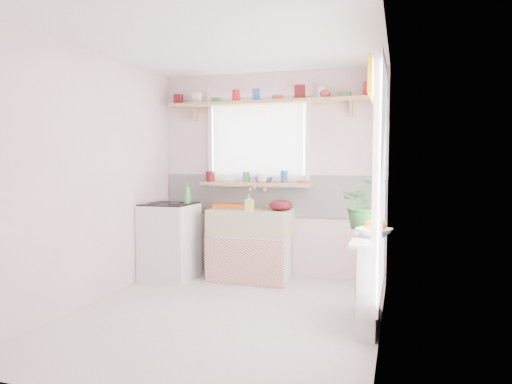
% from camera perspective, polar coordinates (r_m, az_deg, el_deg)
% --- Properties ---
extents(room, '(3.20, 3.20, 3.20)m').
position_cam_1_polar(room, '(4.76, 7.01, 3.24)').
color(room, silver).
rests_on(room, ground).
extents(sink_unit, '(0.95, 0.65, 1.11)m').
position_cam_1_polar(sink_unit, '(5.47, -0.64, -6.51)').
color(sink_unit, white).
rests_on(sink_unit, ground).
extents(cooker, '(0.58, 0.58, 0.93)m').
position_cam_1_polar(cooker, '(5.62, -10.72, -6.01)').
color(cooker, white).
rests_on(cooker, ground).
extents(radiator_ledge, '(0.22, 0.95, 0.78)m').
position_cam_1_polar(radiator_ledge, '(4.16, 14.00, -10.52)').
color(radiator_ledge, white).
rests_on(radiator_ledge, ground).
extents(windowsill, '(1.40, 0.22, 0.04)m').
position_cam_1_polar(windowsill, '(5.57, -0.04, 1.00)').
color(windowsill, tan).
rests_on(windowsill, room).
extents(pine_shelf, '(2.52, 0.24, 0.04)m').
position_cam_1_polar(pine_shelf, '(5.55, 1.43, 11.13)').
color(pine_shelf, tan).
rests_on(pine_shelf, room).
extents(shelf_crockery, '(2.47, 0.11, 0.12)m').
position_cam_1_polar(shelf_crockery, '(5.57, 1.20, 11.89)').
color(shelf_crockery, '#590F14').
rests_on(shelf_crockery, pine_shelf).
extents(sill_crockery, '(1.35, 0.11, 0.12)m').
position_cam_1_polar(sill_crockery, '(5.58, -0.53, 1.77)').
color(sill_crockery, '#590F14').
rests_on(sill_crockery, windowsill).
extents(dish_tray, '(0.46, 0.41, 0.04)m').
position_cam_1_polar(dish_tray, '(5.73, -3.56, -1.63)').
color(dish_tray, '#FD5C16').
rests_on(dish_tray, sink_unit).
extents(colander, '(0.31, 0.31, 0.13)m').
position_cam_1_polar(colander, '(5.28, 3.13, -1.64)').
color(colander, '#530E18').
rests_on(colander, sink_unit).
extents(jade_plant, '(0.50, 0.46, 0.48)m').
position_cam_1_polar(jade_plant, '(4.45, 13.33, -1.47)').
color(jade_plant, '#286528').
rests_on(jade_plant, radiator_ledge).
extents(fruit_bowl, '(0.39, 0.39, 0.07)m').
position_cam_1_polar(fruit_bowl, '(4.05, 14.53, -4.94)').
color(fruit_bowl, silver).
rests_on(fruit_bowl, radiator_ledge).
extents(herb_pot, '(0.12, 0.09, 0.21)m').
position_cam_1_polar(herb_pot, '(4.25, 14.70, -3.58)').
color(herb_pot, '#2D5E25').
rests_on(herb_pot, radiator_ledge).
extents(soap_bottle_sink, '(0.09, 0.09, 0.19)m').
position_cam_1_polar(soap_bottle_sink, '(5.21, -0.86, -1.34)').
color(soap_bottle_sink, '#D6D25F').
rests_on(soap_bottle_sink, sink_unit).
extents(sill_cup, '(0.14, 0.14, 0.11)m').
position_cam_1_polar(sill_cup, '(5.48, 0.77, 1.73)').
color(sill_cup, white).
rests_on(sill_cup, windowsill).
extents(sill_bowl, '(0.29, 0.29, 0.07)m').
position_cam_1_polar(sill_bowl, '(5.54, 0.97, 1.55)').
color(sill_bowl, '#2D4494').
rests_on(sill_bowl, windowsill).
extents(shelf_vase, '(0.16, 0.16, 0.13)m').
position_cam_1_polar(shelf_vase, '(5.40, 8.61, 12.21)').
color(shelf_vase, '#A93E34').
rests_on(shelf_vase, pine_shelf).
extents(cooker_bottle, '(0.11, 0.11, 0.25)m').
position_cam_1_polar(cooker_bottle, '(5.47, -8.63, -0.14)').
color(cooker_bottle, '#458B4B').
rests_on(cooker_bottle, cooker).
extents(fruit, '(0.20, 0.14, 0.10)m').
position_cam_1_polar(fruit, '(4.04, 14.63, -4.08)').
color(fruit, orange).
rests_on(fruit, fruit_bowl).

